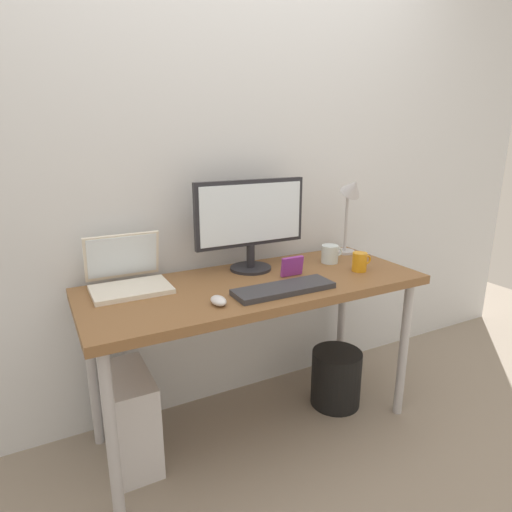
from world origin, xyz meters
The scene contains 13 objects.
ground_plane centered at (0.00, 0.00, 0.00)m, with size 6.00×6.00×0.00m, color gray.
back_wall centered at (0.00, 0.36, 1.30)m, with size 4.40×0.04×2.60m, color silver.
desk centered at (0.00, 0.00, 0.69)m, with size 1.53×0.61×0.76m.
monitor centered at (0.06, 0.17, 1.01)m, with size 0.56×0.20×0.43m.
laptop centered at (-0.52, 0.19, 0.81)m, with size 0.32×0.28×0.22m.
desk_lamp centered at (0.66, 0.17, 1.06)m, with size 0.11×0.16×0.43m.
keyboard centered at (0.05, -0.16, 0.77)m, with size 0.44×0.14×0.02m, color #333338.
mouse centered at (-0.25, -0.17, 0.77)m, with size 0.06×0.09×0.03m, color silver.
coffee_mug centered at (0.52, -0.09, 0.80)m, with size 0.11×0.07×0.09m.
glass_cup centered at (0.48, 0.09, 0.80)m, with size 0.12×0.09×0.09m.
photo_frame centered at (0.19, -0.01, 0.80)m, with size 0.11×0.02×0.09m, color purple.
computer_tower centered at (-0.58, 0.06, 0.21)m, with size 0.18×0.36×0.42m, color silver.
wastebasket centered at (0.47, -0.03, 0.15)m, with size 0.26×0.26×0.30m, color black.
Camera 1 is at (-0.85, -1.62, 1.40)m, focal length 30.37 mm.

